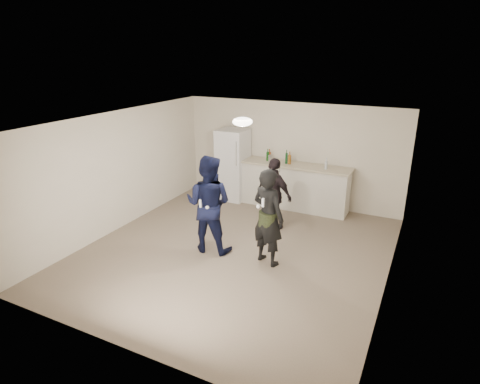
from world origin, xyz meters
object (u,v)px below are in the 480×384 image
at_px(shaker, 270,158).
at_px(man, 209,204).
at_px(counter, 294,187).
at_px(spectator, 274,195).
at_px(woman, 268,217).
at_px(fridge, 233,165).

relative_size(shaker, man, 0.09).
height_order(counter, shaker, shaker).
distance_m(man, spectator, 1.62).
xyz_separation_m(shaker, man, (-0.09, -2.79, -0.24)).
relative_size(counter, man, 1.39).
height_order(man, woman, man).
height_order(shaker, spectator, spectator).
xyz_separation_m(fridge, shaker, (0.98, 0.06, 0.28)).
relative_size(fridge, man, 0.96).
bearing_deg(shaker, woman, -68.28).
bearing_deg(man, woman, 174.45).
relative_size(shaker, spectator, 0.11).
relative_size(counter, spectator, 1.66).
bearing_deg(woman, man, 19.88).
bearing_deg(spectator, fridge, -18.00).
distance_m(fridge, woman, 3.41).
xyz_separation_m(counter, man, (-0.73, -2.80, 0.41)).
distance_m(counter, fridge, 1.67).
bearing_deg(spectator, man, 82.65).
bearing_deg(fridge, counter, 2.47).
height_order(counter, fridge, fridge).
bearing_deg(woman, shaker, -49.62).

